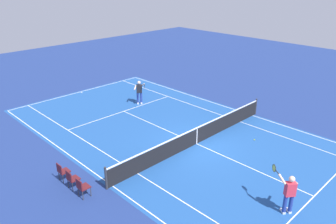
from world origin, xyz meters
TOP-DOWN VIEW (x-y plane):
  - ground_plane at (0.00, 0.00)m, footprint 60.00×60.00m
  - court_slab at (0.00, 0.00)m, footprint 24.20×11.40m
  - court_line_markings at (0.00, 0.00)m, footprint 23.85×11.05m
  - tennis_net at (0.00, 0.00)m, footprint 0.10×11.70m
  - tennis_player_near at (6.74, -1.68)m, footprint 1.17×0.75m
  - tennis_player_far at (-6.05, 1.76)m, footprint 1.17×0.75m
  - tennis_ball at (-1.96, -2.59)m, footprint 0.07×0.07m
  - spectator_chair_0 at (0.22, 6.81)m, footprint 0.44×0.44m
  - spectator_chair_1 at (1.03, 6.81)m, footprint 0.44×0.44m
  - spectator_chair_2 at (1.85, 6.81)m, footprint 0.44×0.44m

SIDE VIEW (x-z plane):
  - ground_plane at x=0.00m, z-range 0.00..0.00m
  - court_slab at x=0.00m, z-range 0.00..0.00m
  - court_line_markings at x=0.00m, z-range 0.00..0.01m
  - tennis_ball at x=-1.96m, z-range 0.00..0.07m
  - tennis_net at x=0.00m, z-range -0.05..1.03m
  - spectator_chair_0 at x=0.22m, z-range 0.08..0.96m
  - spectator_chair_1 at x=1.03m, z-range 0.08..0.96m
  - spectator_chair_2 at x=1.85m, z-range 0.08..0.96m
  - tennis_player_near at x=6.74m, z-range 0.08..1.78m
  - tennis_player_far at x=-6.05m, z-range 0.08..1.78m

